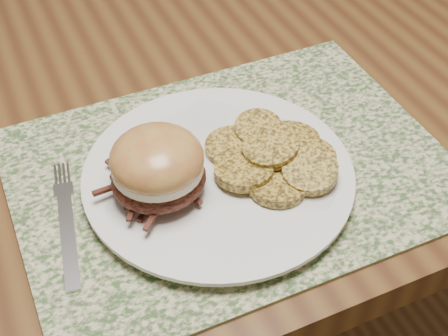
# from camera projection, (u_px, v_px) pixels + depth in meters

# --- Properties ---
(dining_table) EXTENTS (1.50, 0.90, 0.75)m
(dining_table) POSITION_uv_depth(u_px,v_px,m) (156.00, 95.00, 0.88)
(dining_table) COLOR brown
(dining_table) RESTS_ON ground
(placemat) EXTENTS (0.45, 0.33, 0.00)m
(placemat) POSITION_uv_depth(u_px,v_px,m) (232.00, 169.00, 0.66)
(placemat) COLOR #344F28
(placemat) RESTS_ON dining_table
(dinner_plate) EXTENTS (0.26, 0.26, 0.02)m
(dinner_plate) POSITION_uv_depth(u_px,v_px,m) (218.00, 176.00, 0.64)
(dinner_plate) COLOR white
(dinner_plate) RESTS_ON placemat
(pork_sandwich) EXTENTS (0.10, 0.09, 0.07)m
(pork_sandwich) POSITION_uv_depth(u_px,v_px,m) (158.00, 167.00, 0.59)
(pork_sandwich) COLOR black
(pork_sandwich) RESTS_ON dinner_plate
(roasted_potatoes) EXTENTS (0.15, 0.15, 0.03)m
(roasted_potatoes) POSITION_uv_depth(u_px,v_px,m) (274.00, 156.00, 0.63)
(roasted_potatoes) COLOR #B08D33
(roasted_potatoes) RESTS_ON dinner_plate
(fork) EXTENTS (0.04, 0.17, 0.00)m
(fork) POSITION_uv_depth(u_px,v_px,m) (67.00, 221.00, 0.60)
(fork) COLOR #B7B6BE
(fork) RESTS_ON placemat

